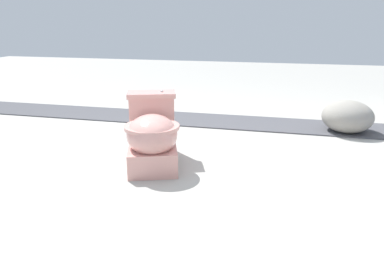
% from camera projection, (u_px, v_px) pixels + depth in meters
% --- Properties ---
extents(ground_plane, '(14.00, 14.00, 0.00)m').
position_uv_depth(ground_plane, '(160.00, 157.00, 2.93)').
color(ground_plane, '#A8A59E').
extents(gravel_strip, '(0.56, 8.00, 0.01)m').
position_uv_depth(gravel_strip, '(241.00, 122.00, 3.91)').
color(gravel_strip, '#4C4C51').
rests_on(gravel_strip, ground).
extents(toilet, '(0.72, 0.56, 0.52)m').
position_uv_depth(toilet, '(152.00, 136.00, 2.74)').
color(toilet, '#E09E93').
rests_on(toilet, ground).
extents(boulder_near, '(0.50, 0.52, 0.31)m').
position_uv_depth(boulder_near, '(348.00, 117.00, 3.55)').
color(boulder_near, gray).
rests_on(boulder_near, ground).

